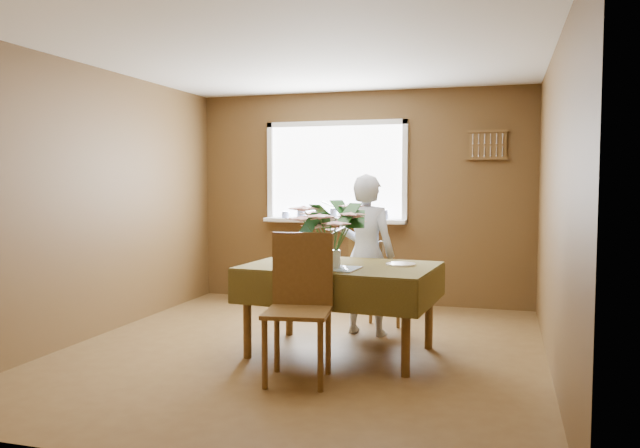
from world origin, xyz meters
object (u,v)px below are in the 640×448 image
(dining_table, at_px, (341,275))
(flower_bouquet, at_px, (333,227))
(chair_far, at_px, (371,280))
(seated_woman, at_px, (366,255))
(chair_near, at_px, (300,301))

(dining_table, bearing_deg, flower_bouquet, -85.73)
(dining_table, xyz_separation_m, chair_far, (0.08, 0.87, -0.17))
(seated_woman, height_order, flower_bouquet, seated_woman)
(seated_woman, bearing_deg, chair_near, 89.89)
(seated_woman, bearing_deg, flower_bouquet, 93.31)
(chair_far, xyz_separation_m, chair_near, (-0.20, -1.58, 0.09))
(seated_woman, bearing_deg, dining_table, 92.29)
(chair_far, bearing_deg, chair_near, 104.25)
(chair_near, height_order, flower_bouquet, flower_bouquet)
(seated_woman, xyz_separation_m, flower_bouquet, (-0.07, -0.93, 0.33))
(chair_far, bearing_deg, flower_bouquet, 107.26)
(chair_near, bearing_deg, dining_table, 72.19)
(chair_far, distance_m, seated_woman, 0.32)
(chair_near, bearing_deg, seated_woman, 74.56)
(chair_far, bearing_deg, seated_woman, 106.32)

